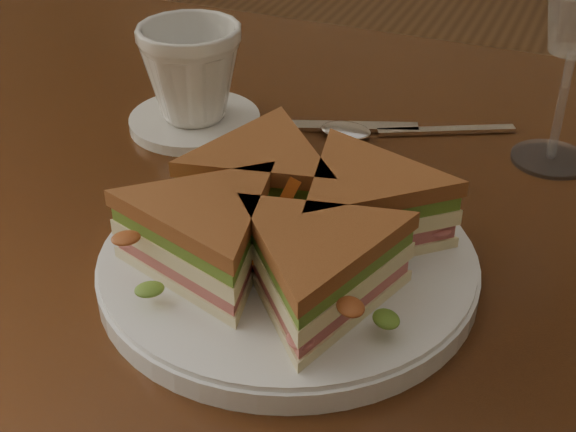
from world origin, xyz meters
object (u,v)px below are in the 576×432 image
Objects in this scene: table at (339,308)px; spoon at (370,131)px; knife at (297,126)px; plate at (288,265)px; sandwich_wedges at (288,222)px; coffee_cup at (191,72)px; saucer at (195,121)px.

spoon is (-0.02, 0.13, 0.10)m from table.
spoon reaches higher than knife.
plate is at bearing -96.14° from table.
sandwich_wedges is 2.87× the size of coffee_cup.
spoon and saucer have the same top height.
plate is at bearing -37.05° from coffee_cup.
coffee_cup reaches higher than knife.
sandwich_wedges is (-0.01, -0.09, 0.14)m from table.
table is at bearing -73.85° from knife.
coffee_cup is (0.00, 0.00, 0.05)m from saucer.
table is 5.82× the size of knife.
plate is 0.25m from saucer.
table is 0.18m from knife.
spoon is at bearing 25.16° from coffee_cup.
saucer is (-0.16, -0.05, 0.00)m from spoon.
knife is at bearing 110.46° from sandwich_wedges.
sandwich_wedges is 0.23m from spoon.
sandwich_wedges is at bearing -89.77° from knife.
sandwich_wedges is 0.23m from knife.
plate is 2.15× the size of saucer.
sandwich_wedges reaches higher than table.
saucer reaches higher than table.
saucer is at bearing 169.28° from spoon.
saucer reaches higher than knife.
sandwich_wedges is 0.25m from saucer.
coffee_cup is (-0.18, 0.09, 0.15)m from table.
sandwich_wedges is 0.25m from coffee_cup.
coffee_cup reaches higher than table.
knife is at bearing 110.46° from plate.
coffee_cup reaches higher than spoon.
plate reaches higher than saucer.
table is 4.35× the size of sandwich_wedges.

